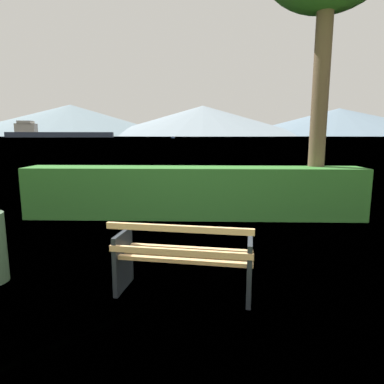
% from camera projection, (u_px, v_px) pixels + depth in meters
% --- Properties ---
extents(ground_plane, '(1400.00, 1400.00, 0.00)m').
position_uv_depth(ground_plane, '(185.00, 292.00, 3.80)').
color(ground_plane, olive).
extents(water_surface, '(620.00, 620.00, 0.00)m').
position_uv_depth(water_surface, '(203.00, 137.00, 307.32)').
color(water_surface, '#6B8EA3').
rests_on(water_surface, ground_plane).
extents(park_bench, '(1.58, 0.78, 0.87)m').
position_uv_depth(park_bench, '(183.00, 259.00, 3.68)').
color(park_bench, tan).
rests_on(park_bench, ground_plane).
extents(hedge_row, '(7.17, 0.80, 1.09)m').
position_uv_depth(hedge_row, '(193.00, 192.00, 7.21)').
color(hedge_row, '#2D6B28').
rests_on(hedge_row, ground_plane).
extents(cargo_ship_large, '(78.90, 23.82, 12.36)m').
position_uv_depth(cargo_ship_large, '(53.00, 133.00, 256.47)').
color(cargo_ship_large, '#2D384C').
rests_on(cargo_ship_large, water_surface).
extents(fishing_boat_near, '(1.63, 5.17, 1.03)m').
position_uv_depth(fishing_boat_near, '(173.00, 137.00, 196.97)').
color(fishing_boat_near, '#335693').
rests_on(fishing_boat_near, water_surface).
extents(distant_hills, '(840.93, 396.50, 53.37)m').
position_uv_depth(distant_hills, '(201.00, 121.00, 576.66)').
color(distant_hills, slate).
rests_on(distant_hills, ground_plane).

